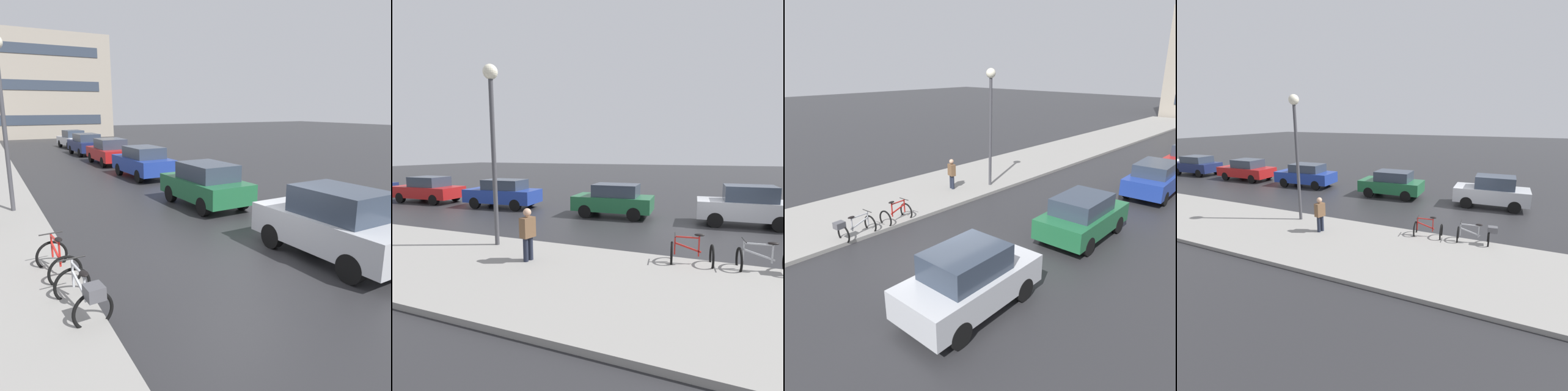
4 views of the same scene
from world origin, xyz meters
TOP-DOWN VIEW (x-y plane):
  - ground_plane at (0.00, 0.00)m, footprint 140.00×140.00m
  - bicycle_nearest at (-3.85, -0.91)m, footprint 0.80×1.47m
  - bicycle_second at (-3.97, 0.98)m, footprint 0.80×1.15m
  - car_silver at (2.01, -0.97)m, footprint 1.85×3.90m
  - car_green at (1.91, 4.84)m, footprint 1.95×3.87m
  - car_blue at (2.05, 11.45)m, footprint 2.05×4.24m
  - car_red at (2.00, 17.12)m, footprint 2.01×4.40m
  - car_navy at (1.87, 22.84)m, footprint 2.09×4.15m
  - car_white at (2.05, 28.63)m, footprint 2.20×4.24m
  - streetlamp at (-4.42, 6.97)m, footprint 0.45×0.45m
  - building_facade_main at (0.74, 45.90)m, footprint 17.47×10.95m

SIDE VIEW (x-z plane):
  - ground_plane at x=0.00m, z-range 0.00..0.00m
  - bicycle_second at x=-3.97m, z-range -0.10..0.88m
  - bicycle_nearest at x=-3.85m, z-range 0.01..0.93m
  - car_white at x=2.05m, z-range -0.01..1.56m
  - car_red at x=2.00m, z-range 0.00..1.62m
  - car_green at x=1.91m, z-range 0.02..1.62m
  - car_blue at x=2.05m, z-range 0.02..1.63m
  - car_navy at x=1.87m, z-range 0.02..1.63m
  - car_silver at x=2.01m, z-range -0.01..1.73m
  - streetlamp at x=-4.42m, z-range 1.12..6.88m
  - building_facade_main at x=0.74m, z-range 0.00..12.01m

